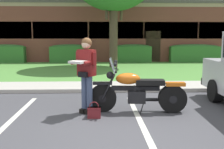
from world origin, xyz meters
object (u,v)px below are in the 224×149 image
(motorcycle, at_px, (141,91))
(handbag, at_px, (94,112))
(hedge_left, at_px, (6,53))
(hedge_right, at_px, (194,53))
(brick_building, at_px, (92,33))
(hedge_center_right, at_px, (133,53))
(hedge_center_left, at_px, (70,53))
(rider_person, at_px, (86,69))

(motorcycle, xyz_separation_m, handbag, (-1.06, -0.44, -0.34))
(hedge_left, distance_m, hedge_right, 12.34)
(hedge_right, relative_size, brick_building, 0.15)
(hedge_right, bearing_deg, hedge_left, -180.00)
(handbag, bearing_deg, hedge_right, 62.48)
(motorcycle, xyz_separation_m, brick_building, (-1.81, 16.91, 1.57))
(handbag, relative_size, hedge_center_right, 0.15)
(hedge_center_left, bearing_deg, rider_person, -81.29)
(hedge_left, relative_size, hedge_right, 0.75)
(hedge_center_left, distance_m, brick_building, 5.64)
(hedge_center_left, xyz_separation_m, hedge_center_right, (4.11, 0.00, -0.00))
(rider_person, relative_size, handbag, 4.74)
(hedge_center_right, bearing_deg, rider_person, -101.36)
(handbag, bearing_deg, brick_building, 92.48)
(hedge_left, xyz_separation_m, brick_building, (5.33, 5.33, 1.40))
(rider_person, bearing_deg, hedge_left, 116.90)
(motorcycle, relative_size, rider_person, 1.32)
(rider_person, height_order, hedge_center_right, rider_person)
(hedge_center_right, distance_m, brick_building, 6.22)
(hedge_left, height_order, hedge_center_right, same)
(handbag, distance_m, brick_building, 17.47)
(motorcycle, distance_m, rider_person, 1.35)
(handbag, height_order, hedge_center_left, hedge_center_left)
(hedge_center_left, height_order, hedge_center_right, same)
(rider_person, height_order, brick_building, brick_building)
(rider_person, xyz_separation_m, hedge_left, (-5.89, 11.62, -0.36))
(motorcycle, relative_size, handbag, 6.23)
(rider_person, xyz_separation_m, hedge_center_right, (2.34, 11.62, -0.36))
(handbag, height_order, brick_building, brick_building)
(motorcycle, distance_m, hedge_center_left, 11.98)
(hedge_center_right, bearing_deg, handbag, -100.14)
(handbag, bearing_deg, hedge_left, 116.82)
(hedge_left, relative_size, brick_building, 0.11)
(hedge_left, xyz_separation_m, hedge_center_right, (8.23, 0.00, 0.00))
(motorcycle, xyz_separation_m, hedge_center_right, (1.09, 11.59, 0.16))
(hedge_left, xyz_separation_m, hedge_right, (12.34, 0.00, 0.00))
(handbag, relative_size, hedge_left, 0.15)
(rider_person, height_order, hedge_left, rider_person)
(hedge_right, bearing_deg, hedge_center_right, 180.00)
(handbag, bearing_deg, hedge_center_right, 79.86)
(handbag, bearing_deg, motorcycle, 22.38)
(motorcycle, distance_m, brick_building, 17.08)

